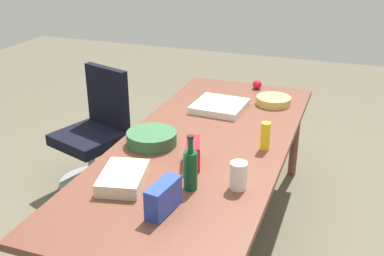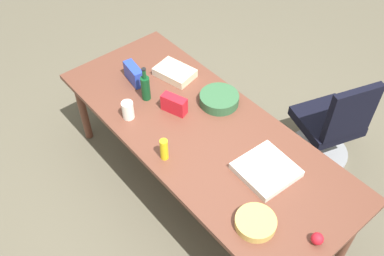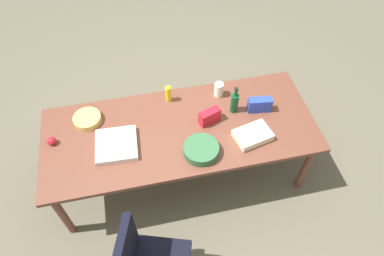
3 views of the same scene
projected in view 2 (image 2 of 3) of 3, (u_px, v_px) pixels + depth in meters
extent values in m
plane|color=brown|center=(200.00, 189.00, 3.73)|extent=(10.00, 10.00, 0.00)
cube|color=brown|center=(201.00, 131.00, 3.20)|extent=(2.51, 1.02, 0.04)
cylinder|color=brown|center=(352.00, 231.00, 3.04)|extent=(0.07, 0.07, 0.71)
cylinder|color=brown|center=(157.00, 72.00, 4.28)|extent=(0.07, 0.07, 0.71)
cylinder|color=brown|center=(83.00, 110.00, 3.90)|extent=(0.07, 0.07, 0.71)
cylinder|color=gray|center=(317.00, 152.00, 3.99)|extent=(0.56, 0.56, 0.05)
cylinder|color=gray|center=(322.00, 136.00, 3.83)|extent=(0.06, 0.06, 0.39)
cube|color=black|center=(327.00, 121.00, 3.69)|extent=(0.61, 0.61, 0.09)
cube|color=black|center=(351.00, 114.00, 3.34)|extent=(0.19, 0.43, 0.49)
cube|color=red|center=(174.00, 104.00, 3.27)|extent=(0.22, 0.14, 0.14)
cube|color=#253EB3|center=(134.00, 74.00, 3.52)|extent=(0.23, 0.11, 0.15)
sphere|color=red|center=(317.00, 239.00, 2.52)|extent=(0.08, 0.08, 0.08)
cube|color=silver|center=(266.00, 170.00, 2.89)|extent=(0.38, 0.38, 0.05)
cube|color=beige|center=(175.00, 73.00, 3.59)|extent=(0.36, 0.29, 0.07)
cylinder|color=tan|center=(256.00, 223.00, 2.61)|extent=(0.29, 0.29, 0.06)
cylinder|color=#0F4320|center=(146.00, 88.00, 3.35)|extent=(0.08, 0.08, 0.21)
cylinder|color=#0F4320|center=(144.00, 74.00, 3.24)|extent=(0.03, 0.03, 0.08)
cylinder|color=black|center=(144.00, 69.00, 3.21)|extent=(0.04, 0.04, 0.01)
cylinder|color=white|center=(128.00, 110.00, 3.22)|extent=(0.09, 0.09, 0.15)
cylinder|color=yellow|center=(164.00, 149.00, 2.94)|extent=(0.06, 0.06, 0.17)
cylinder|color=#2F5C38|center=(219.00, 99.00, 3.36)|extent=(0.38, 0.38, 0.08)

